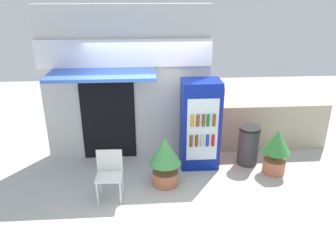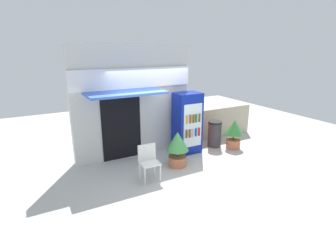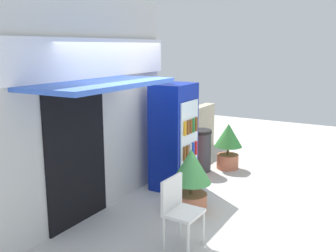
# 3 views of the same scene
# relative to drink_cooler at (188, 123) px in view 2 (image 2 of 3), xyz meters

# --- Properties ---
(ground) EXTENTS (16.00, 16.00, 0.00)m
(ground) POSITION_rel_drink_cooler_xyz_m (-1.02, -0.81, -0.91)
(ground) COLOR beige
(storefront_building) EXTENTS (3.46, 1.24, 3.19)m
(storefront_building) POSITION_rel_drink_cooler_xyz_m (-1.50, 0.59, 0.72)
(storefront_building) COLOR silver
(storefront_building) RESTS_ON ground
(drink_cooler) EXTENTS (0.78, 0.64, 1.83)m
(drink_cooler) POSITION_rel_drink_cooler_xyz_m (0.00, 0.00, 0.00)
(drink_cooler) COLOR navy
(drink_cooler) RESTS_ON ground
(plastic_chair) EXTENTS (0.46, 0.41, 0.87)m
(plastic_chair) POSITION_rel_drink_cooler_xyz_m (-1.76, -1.03, -0.40)
(plastic_chair) COLOR silver
(plastic_chair) RESTS_ON ground
(potted_plant_near_shop) EXTENTS (0.60, 0.60, 0.96)m
(potted_plant_near_shop) POSITION_rel_drink_cooler_xyz_m (-0.76, -0.71, -0.36)
(potted_plant_near_shop) COLOR #BC6B4C
(potted_plant_near_shop) RESTS_ON ground
(potted_plant_curbside) EXTENTS (0.56, 0.56, 0.93)m
(potted_plant_curbside) POSITION_rel_drink_cooler_xyz_m (1.45, -0.44, -0.37)
(potted_plant_curbside) COLOR #BC6B4C
(potted_plant_curbside) RESTS_ON ground
(trash_bin) EXTENTS (0.44, 0.44, 0.83)m
(trash_bin) POSITION_rel_drink_cooler_xyz_m (1.03, -0.02, -0.49)
(trash_bin) COLOR #38383D
(trash_bin) RESTS_ON ground
(stone_boundary_wall) EXTENTS (2.46, 0.23, 1.06)m
(stone_boundary_wall) POSITION_rel_drink_cooler_xyz_m (1.82, 0.66, -0.39)
(stone_boundary_wall) COLOR #B7AD93
(stone_boundary_wall) RESTS_ON ground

